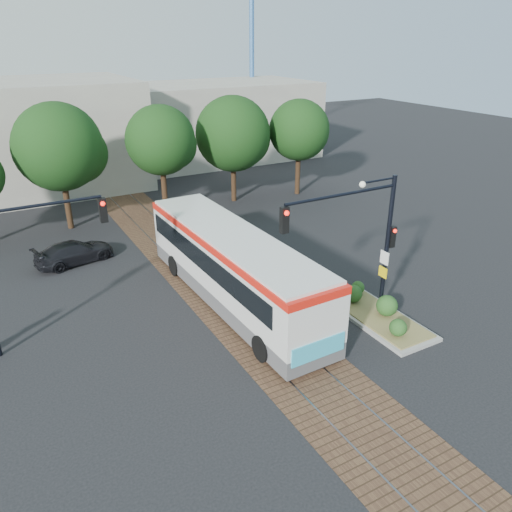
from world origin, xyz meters
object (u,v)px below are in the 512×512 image
object	(u,v)px
signal_pole_main	(366,231)
parked_car	(74,252)
city_bus	(233,264)
traffic_island	(376,311)
signal_pole_left	(12,257)

from	to	relation	value
signal_pole_main	parked_car	bearing A→B (deg)	127.11
city_bus	traffic_island	size ratio (longest dim) A/B	2.42
signal_pole_main	signal_pole_left	xyz separation A→B (m)	(-12.23, 4.80, -0.29)
signal_pole_main	traffic_island	bearing A→B (deg)	-5.36
traffic_island	signal_pole_main	world-z (taller)	signal_pole_main
city_bus	signal_pole_main	distance (m)	6.07
signal_pole_main	parked_car	size ratio (longest dim) A/B	1.47
traffic_island	signal_pole_main	bearing A→B (deg)	174.64
traffic_island	signal_pole_left	size ratio (longest dim) A/B	0.87
city_bus	signal_pole_left	size ratio (longest dim) A/B	2.09
city_bus	parked_car	bearing A→B (deg)	123.06
traffic_island	signal_pole_left	bearing A→B (deg)	159.64
traffic_island	parked_car	size ratio (longest dim) A/B	1.27
signal_pole_main	parked_car	distance (m)	15.57
city_bus	signal_pole_left	distance (m)	8.76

